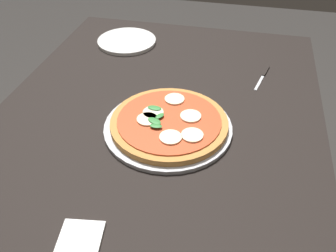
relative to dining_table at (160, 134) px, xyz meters
The scene contains 7 objects.
ground_plane 0.65m from the dining_table, ahead, with size 6.00×6.00×0.00m, color #2D2B28.
dining_table is the anchor object (origin of this frame).
serving_tray 0.15m from the dining_table, 29.05° to the left, with size 0.37×0.37×0.01m, color silver.
pizza 0.16m from the dining_table, 30.91° to the left, with size 0.34×0.34×0.03m.
plate_white 0.49m from the dining_table, 150.15° to the right, with size 0.24×0.24×0.01m, color white.
napkin 0.52m from the dining_table, ahead, with size 0.13×0.09×0.01m, color white.
knife 0.43m from the dining_table, 131.80° to the left, with size 0.17×0.05×0.01m.
Camera 1 is at (0.88, 0.23, 1.42)m, focal length 38.90 mm.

